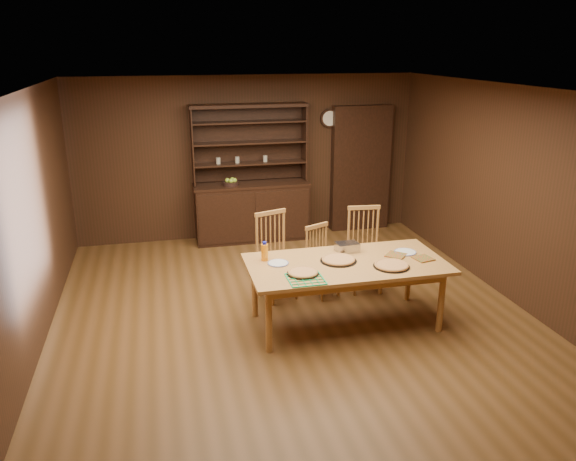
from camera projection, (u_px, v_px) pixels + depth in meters
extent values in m
plane|color=brown|center=(292.00, 313.00, 6.70)|extent=(6.00, 6.00, 0.00)
plane|color=white|center=(292.00, 89.00, 5.87)|extent=(6.00, 6.00, 0.00)
plane|color=#361D11|center=(248.00, 158.00, 9.05)|extent=(5.50, 0.00, 5.50)
plane|color=#361D11|center=(405.00, 338.00, 3.52)|extent=(5.50, 0.00, 5.50)
plane|color=#361D11|center=(29.00, 226.00, 5.68)|extent=(0.00, 6.00, 6.00)
plane|color=#361D11|center=(509.00, 194.00, 6.89)|extent=(0.00, 6.00, 6.00)
cube|color=black|center=(252.00, 213.00, 9.08)|extent=(1.80, 0.50, 0.90)
cube|color=black|center=(251.00, 185.00, 8.93)|extent=(1.84, 0.52, 0.04)
cube|color=black|center=(248.00, 143.00, 8.95)|extent=(1.80, 0.02, 1.20)
cube|color=black|center=(192.00, 147.00, 8.61)|extent=(0.02, 0.32, 1.20)
cube|color=black|center=(304.00, 142.00, 9.00)|extent=(0.02, 0.32, 1.20)
cube|color=black|center=(249.00, 105.00, 8.62)|extent=(1.84, 0.34, 0.05)
cylinder|color=#9E9A85|center=(218.00, 161.00, 8.78)|extent=(0.07, 0.07, 0.10)
cylinder|color=#9E9A85|center=(237.00, 160.00, 8.84)|extent=(0.07, 0.07, 0.10)
cube|color=black|center=(360.00, 169.00, 9.46)|extent=(1.00, 0.18, 2.10)
cylinder|color=black|center=(329.00, 118.00, 9.12)|extent=(0.30, 0.04, 0.30)
cylinder|color=#F0EACC|center=(330.00, 118.00, 9.10)|extent=(0.24, 0.01, 0.24)
cube|color=#B6803F|center=(346.00, 264.00, 6.22)|extent=(2.20, 1.10, 0.04)
cylinder|color=#B6803F|center=(269.00, 321.00, 5.74)|extent=(0.07, 0.07, 0.71)
cylinder|color=#B6803F|center=(255.00, 288.00, 6.51)|extent=(0.07, 0.07, 0.71)
cylinder|color=#B6803F|center=(441.00, 302.00, 6.16)|extent=(0.07, 0.07, 0.71)
cylinder|color=#B6803F|center=(409.00, 273.00, 6.94)|extent=(0.07, 0.07, 0.71)
cube|color=#B8843F|center=(278.00, 263.00, 6.96)|extent=(0.56, 0.55, 0.04)
cylinder|color=#B8843F|center=(273.00, 289.00, 6.82)|extent=(0.04, 0.04, 0.44)
cylinder|color=#B8843F|center=(260.00, 280.00, 7.08)|extent=(0.04, 0.04, 0.44)
cylinder|color=#B8843F|center=(297.00, 283.00, 6.99)|extent=(0.04, 0.04, 0.44)
cylinder|color=#B8843F|center=(283.00, 274.00, 7.25)|extent=(0.04, 0.04, 0.44)
cube|color=#B8843F|center=(270.00, 213.00, 6.91)|extent=(0.42, 0.17, 0.05)
cube|color=#B8843F|center=(324.00, 267.00, 7.06)|extent=(0.49, 0.48, 0.04)
cylinder|color=#B8843F|center=(322.00, 288.00, 6.94)|extent=(0.03, 0.03, 0.36)
cylinder|color=#B8843F|center=(308.00, 281.00, 7.14)|extent=(0.03, 0.03, 0.36)
cylinder|color=#B8843F|center=(339.00, 282.00, 7.11)|extent=(0.03, 0.03, 0.36)
cylinder|color=#B8843F|center=(325.00, 276.00, 7.31)|extent=(0.03, 0.03, 0.36)
cube|color=#B8843F|center=(317.00, 226.00, 7.01)|extent=(0.34, 0.18, 0.05)
cube|color=#B8843F|center=(366.00, 257.00, 7.19)|extent=(0.49, 0.47, 0.04)
cylinder|color=#B8843F|center=(355.00, 279.00, 7.09)|extent=(0.04, 0.04, 0.44)
cylinder|color=#B8843F|center=(349.00, 270.00, 7.39)|extent=(0.04, 0.04, 0.44)
cylinder|color=#B8843F|center=(381.00, 278.00, 7.13)|extent=(0.04, 0.04, 0.44)
cylinder|color=#B8843F|center=(374.00, 269.00, 7.43)|extent=(0.04, 0.04, 0.44)
cube|color=#B8843F|center=(364.00, 208.00, 7.17)|extent=(0.43, 0.08, 0.05)
cylinder|color=black|center=(303.00, 274.00, 5.90)|extent=(0.34, 0.34, 0.01)
cylinder|color=tan|center=(303.00, 272.00, 5.89)|extent=(0.31, 0.31, 0.02)
torus|color=#B37E40|center=(303.00, 272.00, 5.89)|extent=(0.32, 0.32, 0.03)
cylinder|color=black|center=(391.00, 266.00, 6.09)|extent=(0.40, 0.40, 0.01)
cylinder|color=tan|center=(392.00, 265.00, 6.08)|extent=(0.37, 0.37, 0.02)
torus|color=#B37E40|center=(392.00, 265.00, 6.08)|extent=(0.37, 0.37, 0.03)
cylinder|color=black|center=(338.00, 261.00, 6.25)|extent=(0.41, 0.41, 0.01)
cylinder|color=tan|center=(338.00, 259.00, 6.24)|extent=(0.37, 0.37, 0.02)
torus|color=#B37E40|center=(338.00, 259.00, 6.24)|extent=(0.37, 0.37, 0.03)
cylinder|color=silver|center=(278.00, 263.00, 6.17)|extent=(0.23, 0.23, 0.01)
torus|color=navy|center=(278.00, 263.00, 6.17)|extent=(0.23, 0.23, 0.01)
cylinder|color=silver|center=(405.00, 252.00, 6.50)|extent=(0.25, 0.25, 0.01)
torus|color=navy|center=(405.00, 252.00, 6.49)|extent=(0.26, 0.26, 0.01)
cube|color=silver|center=(347.00, 247.00, 6.53)|extent=(0.27, 0.20, 0.10)
cylinder|color=orange|center=(265.00, 252.00, 6.24)|extent=(0.08, 0.08, 0.19)
cylinder|color=#13179B|center=(264.00, 243.00, 6.21)|extent=(0.04, 0.04, 0.03)
cube|color=red|center=(423.00, 258.00, 6.31)|extent=(0.24, 0.24, 0.01)
cube|color=red|center=(396.00, 255.00, 6.40)|extent=(0.29, 0.29, 0.02)
cylinder|color=black|center=(231.00, 183.00, 8.80)|extent=(0.26, 0.26, 0.06)
sphere|color=#AAD238|center=(227.00, 180.00, 8.77)|extent=(0.08, 0.08, 0.08)
sphere|color=#AAD238|center=(232.00, 180.00, 8.82)|extent=(0.08, 0.08, 0.08)
sphere|color=#AAD238|center=(231.00, 181.00, 8.74)|extent=(0.08, 0.08, 0.08)
sphere|color=#AAD238|center=(235.00, 180.00, 8.78)|extent=(0.08, 0.08, 0.08)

